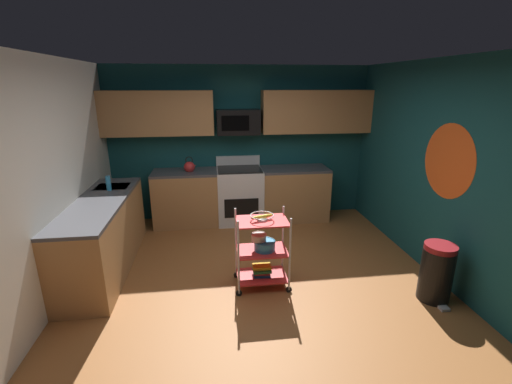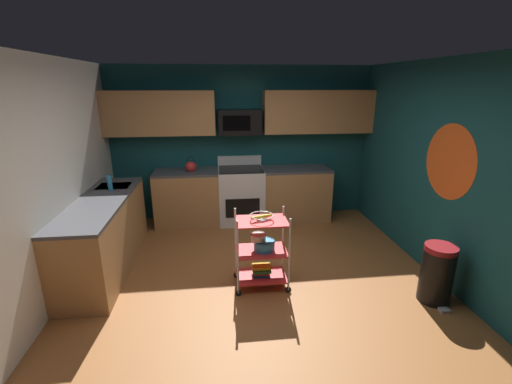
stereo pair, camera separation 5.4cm
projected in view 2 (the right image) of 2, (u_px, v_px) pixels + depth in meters
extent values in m
cube|color=#995B2D|center=(258.00, 288.00, 4.13)|extent=(4.40, 4.80, 0.04)
cube|color=#14474C|center=(241.00, 144.00, 6.03)|extent=(4.52, 0.06, 2.60)
cube|color=silver|center=(38.00, 188.00, 3.49)|extent=(0.06, 4.80, 2.60)
cube|color=#14474C|center=(452.00, 175.00, 3.98)|extent=(0.06, 4.80, 2.60)
cylinder|color=#E5591E|center=(449.00, 162.00, 3.96)|extent=(0.00, 0.87, 0.87)
cube|color=#B27F4C|center=(244.00, 197.00, 5.98)|extent=(2.96, 0.60, 0.88)
cube|color=#4C4C51|center=(243.00, 171.00, 5.84)|extent=(2.96, 0.60, 0.04)
cube|color=#B27F4C|center=(105.00, 235.00, 4.46)|extent=(0.60, 2.16, 0.88)
cube|color=#4C4C51|center=(100.00, 201.00, 4.32)|extent=(0.60, 2.16, 0.04)
cube|color=#B7BABC|center=(115.00, 191.00, 4.94)|extent=(0.44, 0.36, 0.16)
cube|color=white|center=(241.00, 196.00, 5.97)|extent=(0.76, 0.64, 0.92)
cube|color=black|center=(243.00, 208.00, 5.69)|extent=(0.56, 0.01, 0.32)
cube|color=white|center=(239.00, 161.00, 6.08)|extent=(0.76, 0.06, 0.18)
cube|color=black|center=(241.00, 169.00, 5.83)|extent=(0.72, 0.60, 0.02)
cube|color=#B27F4C|center=(159.00, 113.00, 5.54)|extent=(1.76, 0.33, 0.70)
cube|color=#B27F4C|center=(318.00, 112.00, 5.83)|extent=(1.84, 0.33, 0.70)
cube|color=black|center=(240.00, 122.00, 5.70)|extent=(0.70, 0.38, 0.40)
cube|color=black|center=(237.00, 123.00, 5.51)|extent=(0.44, 0.01, 0.24)
cylinder|color=silver|center=(238.00, 258.00, 3.80)|extent=(0.02, 0.02, 0.88)
cylinder|color=black|center=(238.00, 293.00, 3.94)|extent=(0.07, 0.02, 0.07)
cylinder|color=silver|center=(289.00, 255.00, 3.87)|extent=(0.02, 0.02, 0.88)
cylinder|color=black|center=(288.00, 290.00, 4.00)|extent=(0.07, 0.02, 0.07)
cylinder|color=silver|center=(236.00, 243.00, 4.18)|extent=(0.02, 0.02, 0.88)
cylinder|color=black|center=(236.00, 275.00, 4.31)|extent=(0.07, 0.02, 0.07)
cylinder|color=silver|center=(283.00, 240.00, 4.24)|extent=(0.02, 0.02, 0.88)
cylinder|color=black|center=(282.00, 272.00, 4.37)|extent=(0.07, 0.02, 0.07)
cube|color=red|center=(261.00, 276.00, 4.13)|extent=(0.58, 0.40, 0.02)
cube|color=red|center=(261.00, 251.00, 4.03)|extent=(0.58, 0.40, 0.02)
cube|color=red|center=(262.00, 221.00, 3.92)|extent=(0.58, 0.40, 0.02)
torus|color=silver|center=(262.00, 215.00, 3.90)|extent=(0.27, 0.27, 0.01)
cylinder|color=silver|center=(262.00, 220.00, 3.91)|extent=(0.12, 0.12, 0.02)
ellipsoid|color=yellow|center=(266.00, 216.00, 3.92)|extent=(0.17, 0.09, 0.04)
ellipsoid|color=yellow|center=(258.00, 217.00, 3.88)|extent=(0.17, 0.09, 0.04)
cylinder|color=#338CBF|center=(264.00, 246.00, 4.01)|extent=(0.24, 0.24, 0.11)
torus|color=#338CBF|center=(264.00, 241.00, 4.00)|extent=(0.25, 0.25, 0.01)
cylinder|color=silver|center=(258.00, 237.00, 3.99)|extent=(0.17, 0.17, 0.08)
torus|color=silver|center=(258.00, 234.00, 3.98)|extent=(0.18, 0.18, 0.01)
cube|color=#1E4C8C|center=(261.00, 274.00, 4.12)|extent=(0.20, 0.16, 0.03)
cube|color=#B22626|center=(261.00, 272.00, 4.11)|extent=(0.20, 0.16, 0.03)
cube|color=#26723F|center=(261.00, 269.00, 4.10)|extent=(0.21, 0.18, 0.03)
cube|color=gold|center=(261.00, 267.00, 4.09)|extent=(0.22, 0.14, 0.04)
sphere|color=red|center=(191.00, 167.00, 5.72)|extent=(0.18, 0.18, 0.18)
sphere|color=black|center=(191.00, 162.00, 5.69)|extent=(0.03, 0.03, 0.03)
cone|color=red|center=(196.00, 166.00, 5.72)|extent=(0.09, 0.04, 0.06)
torus|color=black|center=(190.00, 160.00, 5.69)|extent=(0.12, 0.01, 0.12)
cylinder|color=#2D8CBF|center=(110.00, 183.00, 4.70)|extent=(0.06, 0.06, 0.20)
cylinder|color=black|center=(436.00, 276.00, 3.79)|extent=(0.34, 0.34, 0.60)
cylinder|color=maroon|center=(441.00, 249.00, 3.69)|extent=(0.33, 0.33, 0.06)
cube|color=#B2B2B7|center=(444.00, 310.00, 3.67)|extent=(0.10, 0.08, 0.03)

